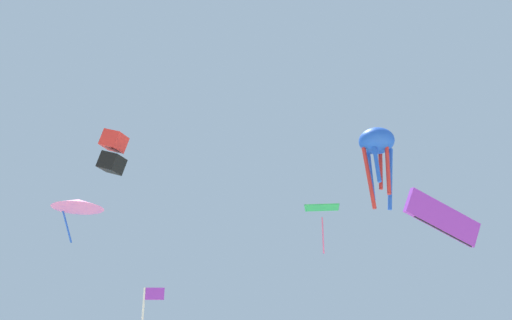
% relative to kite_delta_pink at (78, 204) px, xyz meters
% --- Properties ---
extents(kite_delta_pink, '(4.85, 4.85, 2.69)m').
position_rel_kite_delta_pink_xyz_m(kite_delta_pink, '(0.00, 0.00, 0.00)').
color(kite_delta_pink, pink).
extents(kite_octopus_blue, '(3.48, 3.48, 6.20)m').
position_rel_kite_delta_pink_xyz_m(kite_octopus_blue, '(20.96, 1.30, 5.15)').
color(kite_octopus_blue, blue).
extents(kite_box_red, '(1.61, 1.47, 2.55)m').
position_rel_kite_delta_pink_xyz_m(kite_box_red, '(3.64, -7.19, 0.98)').
color(kite_box_red, red).
extents(kite_parafoil_purple, '(4.54, 1.78, 2.84)m').
position_rel_kite_delta_pink_xyz_m(kite_parafoil_purple, '(21.33, -8.37, -2.91)').
color(kite_parafoil_purple, purple).
extents(kite_diamond_green, '(2.70, 2.70, 3.32)m').
position_rel_kite_delta_pink_xyz_m(kite_diamond_green, '(16.51, 0.55, -0.09)').
color(kite_diamond_green, green).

